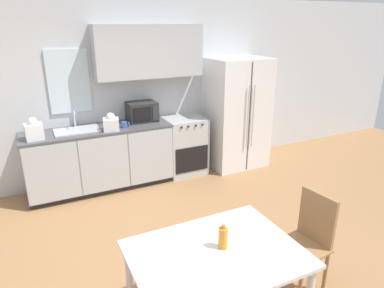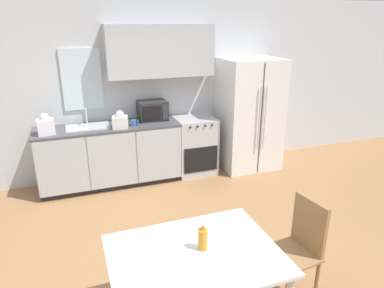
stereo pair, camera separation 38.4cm
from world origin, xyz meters
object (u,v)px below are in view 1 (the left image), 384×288
object	(u,v)px
refrigerator	(237,113)
microwave	(142,112)
oven_range	(184,145)
dining_chair_side	(309,235)
drink_bottle	(223,237)
dining_table	(216,262)
coffee_mug	(125,125)

from	to	relation	value
refrigerator	microwave	distance (m)	1.60
oven_range	dining_chair_side	xyz separation A→B (m)	(-0.06, -2.85, 0.08)
oven_range	drink_bottle	distance (m)	3.07
dining_chair_side	refrigerator	bearing A→B (deg)	-26.99
oven_range	dining_chair_side	bearing A→B (deg)	-91.24
dining_table	dining_chair_side	size ratio (longest dim) A/B	1.35
dining_chair_side	drink_bottle	size ratio (longest dim) A/B	4.17
refrigerator	dining_chair_side	world-z (taller)	refrigerator
drink_bottle	dining_table	bearing A→B (deg)	-158.66
dining_chair_side	coffee_mug	bearing A→B (deg)	11.55
refrigerator	microwave	bearing A→B (deg)	173.84
microwave	dining_table	size ratio (longest dim) A/B	0.34
drink_bottle	oven_range	bearing A→B (deg)	70.99
dining_table	dining_chair_side	bearing A→B (deg)	3.71
oven_range	drink_bottle	bearing A→B (deg)	-109.01
dining_chair_side	drink_bottle	distance (m)	0.97
dining_table	drink_bottle	bearing A→B (deg)	21.34
refrigerator	dining_chair_side	distance (m)	2.97
coffee_mug	refrigerator	bearing A→B (deg)	1.57
refrigerator	coffee_mug	bearing A→B (deg)	-178.43
oven_range	dining_table	world-z (taller)	oven_range
oven_range	dining_table	bearing A→B (deg)	-110.15
refrigerator	microwave	xyz separation A→B (m)	(-1.59, 0.17, 0.16)
microwave	dining_chair_side	world-z (taller)	microwave
refrigerator	dining_chair_side	size ratio (longest dim) A/B	1.94
microwave	dining_chair_side	distance (m)	3.05
refrigerator	drink_bottle	world-z (taller)	refrigerator
coffee_mug	dining_chair_side	size ratio (longest dim) A/B	0.12
refrigerator	dining_table	world-z (taller)	refrigerator
microwave	coffee_mug	world-z (taller)	microwave
oven_range	refrigerator	xyz separation A→B (m)	(0.94, -0.07, 0.45)
microwave	dining_chair_side	bearing A→B (deg)	-78.75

